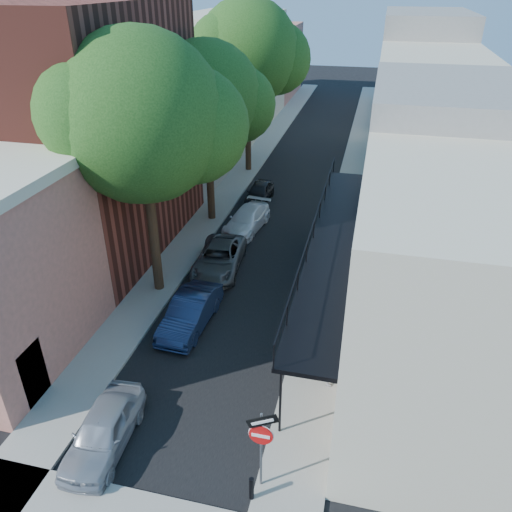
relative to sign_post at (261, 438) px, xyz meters
The scene contains 17 objects.
ground 3.88m from the sign_post, 162.90° to the right, with size 160.00×160.00×0.00m, color black.
road_surface 29.27m from the sign_post, 96.21° to the left, with size 6.00×64.00×0.01m, color black.
sidewalk_left 29.96m from the sign_post, 103.85° to the left, with size 2.00×64.00×0.12m, color gray.
sidewalk_right 29.11m from the sign_post, 88.34° to the left, with size 2.00×64.00×0.12m, color gray.
buildings_left 30.59m from the sign_post, 114.15° to the left, with size 10.10×59.10×12.00m.
buildings_right 29.20m from the sign_post, 78.44° to the left, with size 9.80×55.00×10.00m.
sign_post is the anchor object (origin of this frame).
bollard 1.60m from the sign_post, 108.56° to the right, with size 0.14×0.14×0.80m, color black.
oak_near 12.77m from the sign_post, 125.09° to the left, with size 7.48×6.80×11.42m.
oak_mid 19.14m from the sign_post, 110.86° to the left, with size 6.60×6.00×10.20m.
oak_far 27.80m from the sign_post, 103.91° to the left, with size 7.70×7.00×11.90m.
parked_car_a 5.24m from the sign_post, behind, with size 1.55×3.85×1.31m, color #90969F.
parked_car_b 8.26m from the sign_post, 124.03° to the left, with size 1.45×4.15×1.37m, color #142141.
parked_car_c 12.47m from the sign_post, 112.59° to the left, with size 2.14×4.64×1.29m, color #505357.
parked_car_d 16.90m from the sign_post, 105.71° to the left, with size 1.74×4.29×1.24m, color white.
parked_car_e 21.05m from the sign_post, 103.23° to the left, with size 1.44×3.58×1.22m, color black.
pedestrian 4.91m from the sign_post, 72.59° to the left, with size 0.70×0.46×1.92m, color slate.
Camera 1 is at (5.18, -8.07, 12.80)m, focal length 35.00 mm.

